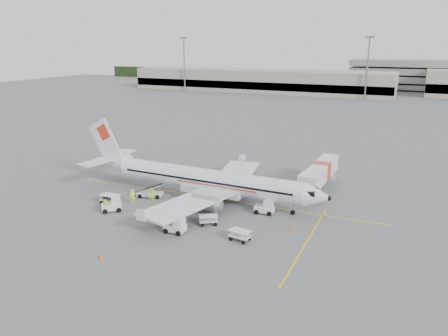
{
  "coord_description": "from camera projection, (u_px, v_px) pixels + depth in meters",
  "views": [
    {
      "loc": [
        23.03,
        -49.92,
        20.19
      ],
      "look_at": [
        0.0,
        2.0,
        3.8
      ],
      "focal_mm": 35.0,
      "sensor_mm": 36.0,
      "label": 1
    }
  ],
  "objects": [
    {
      "name": "tug_aft",
      "position": [
        111.0,
        204.0,
        53.97
      ],
      "size": [
        2.72,
        2.6,
        1.85
      ],
      "primitive_type": null,
      "rotation": [
        0.0,
        0.0,
        0.71
      ],
      "color": "silver",
      "rests_on": "ground"
    },
    {
      "name": "crew_c",
      "position": [
        161.0,
        214.0,
        51.02
      ],
      "size": [
        0.85,
        1.18,
        1.65
      ],
      "primitive_type": "imported",
      "rotation": [
        0.0,
        0.0,
        1.81
      ],
      "color": "#A8FF1F",
      "rests_on": "ground"
    },
    {
      "name": "cone_port",
      "position": [
        269.0,
        179.0,
        65.75
      ],
      "size": [
        0.36,
        0.36,
        0.58
      ],
      "primitive_type": "cone",
      "color": "#E2590F",
      "rests_on": "ground"
    },
    {
      "name": "crew_b",
      "position": [
        152.0,
        195.0,
        57.24
      ],
      "size": [
        1.07,
        0.94,
        1.85
      ],
      "primitive_type": "imported",
      "rotation": [
        0.0,
        0.0,
        -0.31
      ],
      "color": "#A8FF1F",
      "rests_on": "ground"
    },
    {
      "name": "cone_nose",
      "position": [
        293.0,
        228.0,
        48.67
      ],
      "size": [
        0.35,
        0.35,
        0.57
      ],
      "primitive_type": "cone",
      "color": "#E2590F",
      "rests_on": "ground"
    },
    {
      "name": "terminal_west",
      "position": [
        260.0,
        80.0,
        186.92
      ],
      "size": [
        110.0,
        22.0,
        9.0
      ],
      "primitive_type": null,
      "color": "gray",
      "rests_on": "ground"
    },
    {
      "name": "cart_loaded_b",
      "position": [
        110.0,
        199.0,
        56.55
      ],
      "size": [
        2.45,
        1.49,
        1.26
      ],
      "primitive_type": null,
      "rotation": [
        0.0,
        0.0,
        -0.03
      ],
      "color": "silver",
      "rests_on": "ground"
    },
    {
      "name": "cart_loaded_a",
      "position": [
        189.0,
        201.0,
        55.99
      ],
      "size": [
        2.1,
        1.24,
        1.09
      ],
      "primitive_type": null,
      "rotation": [
        0.0,
        0.0,
        -0.0
      ],
      "color": "silver",
      "rests_on": "ground"
    },
    {
      "name": "stripe_cross",
      "position": [
        307.0,
        242.0,
        45.93
      ],
      "size": [
        0.2,
        20.0,
        0.01
      ],
      "primitive_type": "cube",
      "color": "yellow",
      "rests_on": "ground"
    },
    {
      "name": "aircraft",
      "position": [
        208.0,
        165.0,
        56.75
      ],
      "size": [
        35.67,
        28.49,
        9.54
      ],
      "primitive_type": null,
      "rotation": [
        0.0,
        0.0,
        -0.04
      ],
      "color": "silver",
      "rests_on": "ground"
    },
    {
      "name": "mast_west",
      "position": [
        184.0,
        65.0,
        186.26
      ],
      "size": [
        3.2,
        1.2,
        22.0
      ],
      "primitive_type": null,
      "color": "slate",
      "rests_on": "ground"
    },
    {
      "name": "ground",
      "position": [
        218.0,
        199.0,
        58.41
      ],
      "size": [
        360.0,
        360.0,
        0.0
      ],
      "primitive_type": "plane",
      "color": "#56595B"
    },
    {
      "name": "parking_garage",
      "position": [
        426.0,
        74.0,
        187.25
      ],
      "size": [
        62.0,
        24.0,
        14.0
      ],
      "primitive_type": null,
      "color": "slate",
      "rests_on": "ground"
    },
    {
      "name": "mast_center",
      "position": [
        367.0,
        69.0,
        157.05
      ],
      "size": [
        3.2,
        1.2,
        22.0
      ],
      "primitive_type": null,
      "color": "slate",
      "rests_on": "ground"
    },
    {
      "name": "crew_a",
      "position": [
        133.0,
        196.0,
        56.56
      ],
      "size": [
        0.83,
        0.73,
        1.91
      ],
      "primitive_type": "imported",
      "rotation": [
        0.0,
        0.0,
        0.48
      ],
      "color": "#A8FF1F",
      "rests_on": "ground"
    },
    {
      "name": "belt_loader",
      "position": [
        150.0,
        189.0,
        58.83
      ],
      "size": [
        4.77,
        2.85,
        2.43
      ],
      "primitive_type": null,
      "rotation": [
        0.0,
        0.0,
        0.28
      ],
      "color": "silver",
      "rests_on": "ground"
    },
    {
      "name": "tug_mid",
      "position": [
        175.0,
        225.0,
        47.89
      ],
      "size": [
        2.32,
        1.34,
        1.79
      ],
      "primitive_type": null,
      "rotation": [
        0.0,
        0.0,
        -0.0
      ],
      "color": "silver",
      "rests_on": "ground"
    },
    {
      "name": "jet_bridge",
      "position": [
        321.0,
        177.0,
        61.31
      ],
      "size": [
        3.49,
        15.46,
        4.03
      ],
      "primitive_type": null,
      "rotation": [
        0.0,
        0.0,
        -0.04
      ],
      "color": "silver",
      "rests_on": "ground"
    },
    {
      "name": "crew_d",
      "position": [
        106.0,
        206.0,
        53.57
      ],
      "size": [
        1.04,
        0.49,
        1.73
      ],
      "primitive_type": "imported",
      "rotation": [
        0.0,
        0.0,
        3.07
      ],
      "color": "#A8FF1F",
      "rests_on": "ground"
    },
    {
      "name": "cart_empty_b",
      "position": [
        240.0,
        235.0,
        46.01
      ],
      "size": [
        2.44,
        1.69,
        1.17
      ],
      "primitive_type": null,
      "rotation": [
        0.0,
        0.0,
        -0.17
      ],
      "color": "silver",
      "rests_on": "ground"
    },
    {
      "name": "treeline",
      "position": [
        369.0,
        79.0,
        211.28
      ],
      "size": [
        300.0,
        3.0,
        6.0
      ],
      "primitive_type": null,
      "color": "black",
      "rests_on": "ground"
    },
    {
      "name": "cone_stbd",
      "position": [
        101.0,
        255.0,
        42.25
      ],
      "size": [
        0.42,
        0.42,
        0.69
      ],
      "primitive_type": "cone",
      "color": "#E2590F",
      "rests_on": "ground"
    },
    {
      "name": "cart_empty_a",
      "position": [
        208.0,
        220.0,
        50.06
      ],
      "size": [
        2.47,
        2.19,
        1.11
      ],
      "primitive_type": null,
      "rotation": [
        0.0,
        0.0,
        0.56
      ],
      "color": "silver",
      "rests_on": "ground"
    },
    {
      "name": "stripe_lead",
      "position": [
        218.0,
        199.0,
        58.41
      ],
      "size": [
        44.0,
        0.2,
        0.01
      ],
      "primitive_type": "cube",
      "color": "yellow",
      "rests_on": "ground"
    },
    {
      "name": "tug_fore",
      "position": [
        264.0,
        206.0,
        53.28
      ],
      "size": [
        2.45,
        1.5,
        1.83
      ],
      "primitive_type": null,
      "rotation": [
        0.0,
        0.0,
        0.06
      ],
      "color": "silver",
      "rests_on": "ground"
    }
  ]
}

